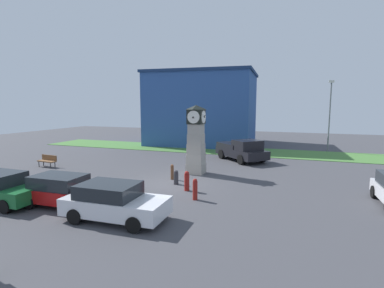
% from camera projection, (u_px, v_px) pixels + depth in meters
% --- Properties ---
extents(ground_plane, '(75.51, 75.51, 0.00)m').
position_uv_depth(ground_plane, '(170.00, 183.00, 18.32)').
color(ground_plane, '#424247').
extents(clock_tower, '(1.35, 1.45, 4.75)m').
position_uv_depth(clock_tower, '(196.00, 141.00, 20.66)').
color(clock_tower, '#9D988E').
rests_on(clock_tower, ground_plane).
extents(bollard_near_tower, '(0.25, 0.25, 1.10)m').
position_uv_depth(bollard_near_tower, '(195.00, 189.00, 15.10)').
color(bollard_near_tower, maroon).
rests_on(bollard_near_tower, ground_plane).
extents(bollard_mid_row, '(0.28, 0.28, 1.11)m').
position_uv_depth(bollard_mid_row, '(187.00, 181.00, 16.69)').
color(bollard_mid_row, maroon).
rests_on(bollard_mid_row, ground_plane).
extents(bollard_far_row, '(0.29, 0.29, 0.89)m').
position_uv_depth(bollard_far_row, '(176.00, 177.00, 18.05)').
color(bollard_far_row, '#333338').
rests_on(bollard_far_row, ground_plane).
extents(bollard_end_row, '(0.21, 0.21, 0.99)m').
position_uv_depth(bollard_end_row, '(172.00, 172.00, 19.20)').
color(bollard_end_row, brown).
rests_on(bollard_end_row, ground_plane).
extents(car_navy_sedan, '(3.94, 2.02, 1.53)m').
position_uv_depth(car_navy_sedan, '(1.00, 188.00, 14.43)').
color(car_navy_sedan, '#19602D').
rests_on(car_navy_sedan, ground_plane).
extents(car_near_tower, '(4.42, 2.03, 1.48)m').
position_uv_depth(car_near_tower, '(63.00, 190.00, 14.16)').
color(car_near_tower, '#A51111').
rests_on(car_near_tower, ground_plane).
extents(car_by_building, '(4.38, 2.19, 1.54)m').
position_uv_depth(car_by_building, '(114.00, 201.00, 12.47)').
color(car_by_building, silver).
rests_on(car_by_building, ground_plane).
extents(pickup_truck, '(5.09, 5.04, 1.85)m').
position_uv_depth(pickup_truck, '(241.00, 150.00, 25.61)').
color(pickup_truck, black).
rests_on(pickup_truck, ground_plane).
extents(bench, '(1.64, 0.68, 0.90)m').
position_uv_depth(bench, '(48.00, 160.00, 23.09)').
color(bench, brown).
rests_on(bench, ground_plane).
extents(street_lamp_far_side, '(0.50, 0.24, 7.17)m').
position_uv_depth(street_lamp_far_side, '(330.00, 111.00, 30.14)').
color(street_lamp_far_side, slate).
rests_on(street_lamp_far_side, ground_plane).
extents(warehouse_blue_far, '(13.11, 11.51, 8.62)m').
position_uv_depth(warehouse_blue_far, '(203.00, 108.00, 36.94)').
color(warehouse_blue_far, '#2D5193').
rests_on(warehouse_blue_far, ground_plane).
extents(grass_verge_far, '(45.31, 5.56, 0.04)m').
position_uv_depth(grass_verge_far, '(239.00, 151.00, 30.68)').
color(grass_verge_far, '#477A38').
rests_on(grass_verge_far, ground_plane).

